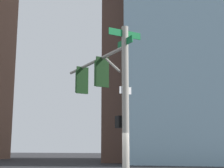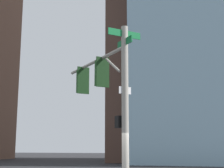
{
  "view_description": "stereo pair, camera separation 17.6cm",
  "coord_description": "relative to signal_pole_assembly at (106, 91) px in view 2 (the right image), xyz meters",
  "views": [
    {
      "loc": [
        -10.48,
        -2.44,
        2.06
      ],
      "look_at": [
        0.93,
        0.39,
        4.26
      ],
      "focal_mm": 53.78,
      "sensor_mm": 36.0,
      "label": 1
    },
    {
      "loc": [
        -10.44,
        -2.61,
        2.06
      ],
      "look_at": [
        0.93,
        0.39,
        4.26
      ],
      "focal_mm": 53.78,
      "sensor_mm": 36.0,
      "label": 2
    }
  ],
  "objects": [
    {
      "name": "signal_pole_assembly",
      "position": [
        0.0,
        0.0,
        0.0
      ],
      "size": [
        3.94,
        3.78,
        6.12
      ],
      "rotation": [
        0.0,
        0.0,
        0.76
      ],
      "color": "#9E998C",
      "rests_on": "ground_plane"
    }
  ]
}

